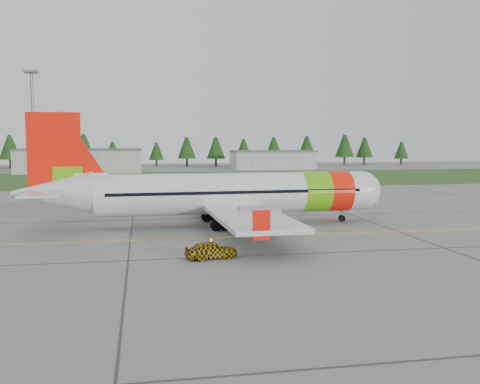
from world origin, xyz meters
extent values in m
plane|color=gray|center=(0.00, 0.00, 0.00)|extent=(320.00, 320.00, 0.00)
cylinder|color=silver|center=(-4.64, 14.58, 3.30)|extent=(27.82, 5.04, 4.16)
sphere|color=silver|center=(9.20, 15.02, 3.30)|extent=(4.16, 4.16, 4.16)
cone|color=silver|center=(-22.21, 14.02, 3.68)|extent=(7.59, 4.39, 4.16)
cube|color=black|center=(9.52, 15.03, 3.68)|extent=(1.79, 2.82, 0.60)
cylinder|color=#5FB60D|center=(3.88, 14.85, 3.30)|extent=(2.90, 4.32, 4.24)
cylinder|color=#F81908|center=(6.43, 14.93, 3.30)|extent=(2.48, 4.31, 4.24)
cube|color=silver|center=(-5.17, 14.56, 2.13)|extent=(6.94, 34.26, 0.38)
cube|color=#F81908|center=(-6.78, 31.46, 2.72)|extent=(1.28, 0.23, 2.13)
cube|color=#F81908|center=(-5.70, -2.40, 2.72)|extent=(1.28, 0.23, 2.13)
cylinder|color=gray|center=(-3.76, 20.47, 1.54)|extent=(3.91, 2.36, 2.24)
cylinder|color=gray|center=(-3.39, 8.76, 1.54)|extent=(3.91, 2.36, 2.24)
cube|color=#F81908|center=(-22.00, 14.03, 7.25)|extent=(4.91, 0.54, 8.10)
cube|color=#5FB60D|center=(-20.83, 14.06, 4.90)|extent=(2.78, 0.54, 2.56)
cube|color=silver|center=(-22.74, 14.00, 3.94)|extent=(3.80, 12.36, 0.23)
cylinder|color=slate|center=(7.07, 14.95, 0.75)|extent=(0.19, 0.19, 1.49)
cylinder|color=black|center=(7.07, 14.95, 0.36)|extent=(0.73, 0.32, 0.72)
cylinder|color=slate|center=(-6.33, 17.51, 1.01)|extent=(0.23, 0.23, 2.02)
cylinder|color=black|center=(-6.76, 17.50, 0.55)|extent=(1.12, 0.51, 1.11)
cylinder|color=slate|center=(-6.14, 11.55, 1.01)|extent=(0.23, 0.23, 2.02)
cylinder|color=black|center=(-6.57, 11.53, 0.55)|extent=(1.12, 0.51, 1.11)
imported|color=#CCA20B|center=(-9.00, -0.37, 1.92)|extent=(1.60, 1.78, 3.84)
imported|color=silver|center=(-19.53, 49.81, 2.16)|extent=(1.93, 1.89, 4.33)
cube|color=#30561E|center=(0.00, 82.00, 0.01)|extent=(320.00, 50.00, 0.03)
cube|color=gold|center=(0.00, 8.00, 0.01)|extent=(120.00, 0.25, 0.02)
cube|color=#A8A8A3|center=(-30.00, 110.00, 3.00)|extent=(32.00, 14.00, 6.00)
cube|color=#A8A8A3|center=(25.00, 118.00, 2.60)|extent=(24.00, 12.00, 5.20)
cylinder|color=slate|center=(-32.00, 58.00, 10.00)|extent=(0.50, 0.50, 20.00)
camera|label=1|loc=(-13.95, -38.72, 8.69)|focal=40.00mm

